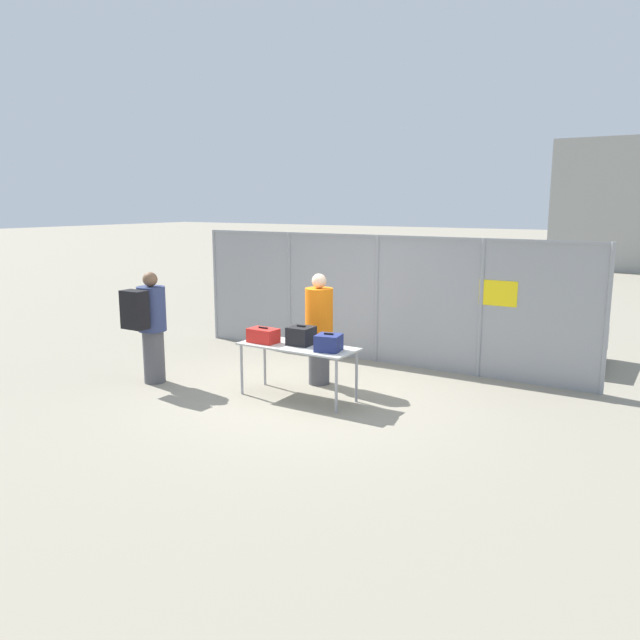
# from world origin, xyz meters

# --- Properties ---
(ground_plane) EXTENTS (120.00, 120.00, 0.00)m
(ground_plane) POSITION_xyz_m (0.00, 0.00, 0.00)
(ground_plane) COLOR gray
(fence_section) EXTENTS (7.47, 0.07, 2.23)m
(fence_section) POSITION_xyz_m (0.02, 2.31, 1.17)
(fence_section) COLOR gray
(fence_section) RESTS_ON ground_plane
(inspection_table) EXTENTS (1.73, 0.68, 0.78)m
(inspection_table) POSITION_xyz_m (-0.00, -0.17, 0.71)
(inspection_table) COLOR #B2B2AD
(inspection_table) RESTS_ON ground_plane
(suitcase_red) EXTENTS (0.44, 0.28, 0.23)m
(suitcase_red) POSITION_xyz_m (-0.54, -0.27, 0.88)
(suitcase_red) COLOR red
(suitcase_red) RESTS_ON inspection_table
(suitcase_black) EXTENTS (0.35, 0.35, 0.28)m
(suitcase_black) POSITION_xyz_m (0.01, -0.10, 0.91)
(suitcase_black) COLOR black
(suitcase_black) RESTS_ON inspection_table
(suitcase_navy) EXTENTS (0.38, 0.38, 0.25)m
(suitcase_navy) POSITION_xyz_m (0.54, -0.22, 0.89)
(suitcase_navy) COLOR navy
(suitcase_navy) RESTS_ON inspection_table
(traveler_hooded) EXTENTS (0.43, 0.67, 1.74)m
(traveler_hooded) POSITION_xyz_m (-2.36, -0.76, 0.96)
(traveler_hooded) COLOR #4C4C51
(traveler_hooded) RESTS_ON ground_plane
(security_worker_near) EXTENTS (0.43, 0.43, 1.72)m
(security_worker_near) POSITION_xyz_m (-0.12, 0.60, 0.89)
(security_worker_near) COLOR #4C4C51
(security_worker_near) RESTS_ON ground_plane
(utility_trailer) EXTENTS (4.42, 2.31, 0.63)m
(utility_trailer) POSITION_xyz_m (1.73, 3.91, 0.39)
(utility_trailer) COLOR silver
(utility_trailer) RESTS_ON ground_plane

